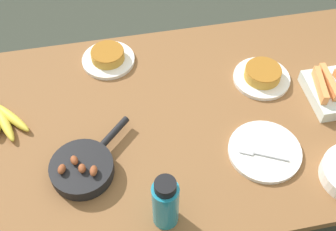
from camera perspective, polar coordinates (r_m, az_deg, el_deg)
name	(u,v)px	position (r m, az deg, el deg)	size (l,w,h in m)	color
ground_plane	(168,211)	(2.18, 0.00, -12.84)	(14.00, 14.00, 0.00)	#383D33
dining_table	(168,135)	(1.60, 0.00, -2.63)	(1.80, 0.96, 0.76)	brown
banana_bunch	(0,120)	(1.62, -21.77, -0.63)	(0.18, 0.20, 0.04)	gold
skillet	(83,168)	(1.41, -11.42, -6.99)	(0.28, 0.28, 0.08)	black
frittata_plate_center	(108,57)	(1.73, -8.12, 7.80)	(0.21, 0.21, 0.06)	white
frittata_plate_side	(262,76)	(1.68, 12.63, 5.30)	(0.22, 0.22, 0.06)	white
empty_plate_near_front	(265,151)	(1.48, 12.96, -4.73)	(0.25, 0.25, 0.02)	white
water_bottle	(165,203)	(1.24, -0.34, -11.74)	(0.08, 0.08, 0.22)	teal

